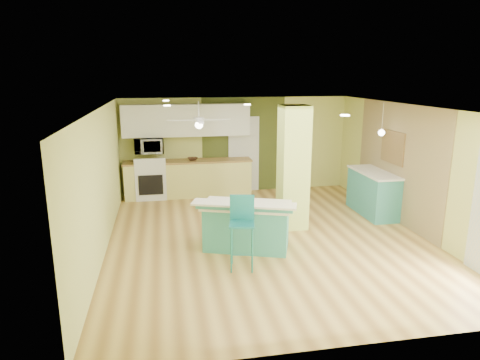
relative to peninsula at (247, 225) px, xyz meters
The scene contains 22 objects.
floor 0.79m from the peninsula, 41.21° to the left, with size 6.00×7.00×0.01m, color olive.
ceiling 2.16m from the peninsula, 41.21° to the left, with size 6.00×7.00×0.01m, color white.
wall_back 4.05m from the peninsula, 82.92° to the left, with size 6.00×0.01×2.50m, color #CCD170.
wall_front 3.22m from the peninsula, 80.97° to the right, with size 6.00×0.01×2.50m, color #CCD170.
wall_left 2.68m from the peninsula, behind, with size 0.01×7.00×2.50m, color #CCD170.
wall_right 3.61m from the peninsula, ahead, with size 0.01×7.00×2.50m, color #CCD170.
wood_panel 3.71m from the peninsula, 16.47° to the left, with size 0.02×3.40×2.50m, color olive.
olive_accent 4.06m from the peninsula, 80.02° to the left, with size 2.20×0.02×2.50m, color #444D1F.
interior_door 3.99m from the peninsula, 79.95° to the left, with size 0.82×0.05×2.00m, color silver.
column 1.68m from the peninsula, 39.18° to the left, with size 0.55×0.55×2.50m, color #CFE56A.
kitchen_run 3.72m from the peninsula, 102.60° to the left, with size 3.25×0.63×0.94m.
stove 4.02m from the peninsula, 115.96° to the left, with size 0.76×0.66×1.08m.
upper_cabinets 4.12m from the peninsula, 102.21° to the left, with size 3.20×0.34×0.80m, color white.
microwave 4.13m from the peninsula, 115.89° to the left, with size 0.70×0.48×0.39m, color white.
ceiling_fan 2.99m from the peninsula, 104.13° to the left, with size 1.41×1.41×0.61m.
pendant_lamp 3.65m from the peninsula, 20.57° to the left, with size 0.14×0.14×0.69m.
wall_decor 3.83m from the peninsula, 19.57° to the left, with size 0.03×0.90×0.70m, color brown.
peninsula is the anchor object (origin of this frame).
bar_stool 0.86m from the peninsula, 106.75° to the right, with size 0.47×0.47×1.20m.
side_counter 3.49m from the peninsula, 24.01° to the left, with size 0.65×1.52×0.98m.
fruit_bowl 3.73m from the peninsula, 100.84° to the left, with size 0.27×0.27×0.07m, color #3C2518.
canister 0.47m from the peninsula, 29.26° to the right, with size 0.13×0.13×0.16m, color gold.
Camera 1 is at (-1.91, -7.57, 3.10)m, focal length 32.00 mm.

